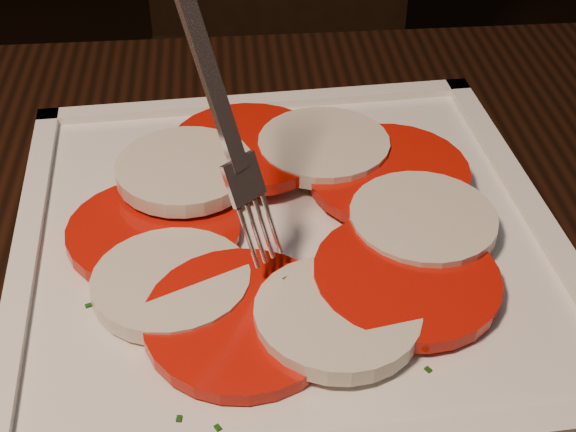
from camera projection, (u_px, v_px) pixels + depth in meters
The scene contains 4 objects.
chair at pixel (270, 27), 1.23m from camera, with size 0.50×0.50×0.93m.
plate at pixel (288, 245), 0.48m from camera, with size 0.32×0.32×0.01m, color white.
caprese_salad at pixel (288, 223), 0.47m from camera, with size 0.25×0.27×0.02m.
fork at pixel (201, 82), 0.40m from camera, with size 0.03×0.08×0.18m, color white, non-canonical shape.
Camera 1 is at (-0.03, -0.19, 1.07)m, focal length 50.00 mm.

